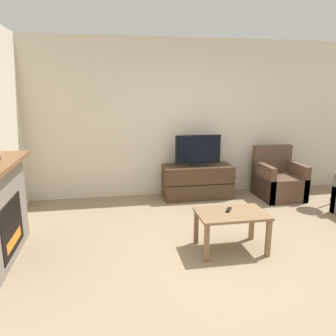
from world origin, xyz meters
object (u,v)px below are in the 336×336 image
(tv, at_px, (198,152))
(coffee_table, at_px, (231,219))
(tv_stand, at_px, (197,181))
(armchair, at_px, (278,181))
(remote, at_px, (229,210))

(tv, relative_size, coffee_table, 0.99)
(tv_stand, xyz_separation_m, armchair, (1.40, -0.23, 0.00))
(coffee_table, bearing_deg, armchair, 48.74)
(tv, height_order, armchair, tv)
(tv, xyz_separation_m, remote, (-0.14, -1.90, -0.34))
(tv, bearing_deg, remote, -94.22)
(tv_stand, relative_size, tv, 1.50)
(armchair, bearing_deg, tv_stand, 170.85)
(coffee_table, distance_m, remote, 0.11)
(tv_stand, height_order, coffee_table, tv_stand)
(tv_stand, relative_size, coffee_table, 1.49)
(tv_stand, xyz_separation_m, remote, (-0.14, -1.90, 0.19))
(tv, height_order, coffee_table, tv)
(tv_stand, bearing_deg, remote, -94.22)
(coffee_table, bearing_deg, tv, 86.30)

